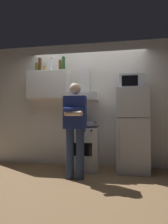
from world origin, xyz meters
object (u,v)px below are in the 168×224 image
(bottle_rum_dark, at_px, (40,65))
(bottle_spice_jar, at_px, (45,70))
(stove_oven, at_px, (84,148))
(bottle_wine_green, at_px, (63,64))
(person_standing, at_px, (75,126))
(bottle_vodka_clear, at_px, (51,65))
(range_hood, at_px, (85,92))
(bottle_beer_brown, at_px, (60,66))
(bottle_olive_oil, at_px, (37,68))
(microwave, at_px, (131,82))
(cooking_pot, at_px, (89,124))
(upper_cabinet, at_px, (49,85))
(refrigerator, at_px, (132,130))

(bottle_rum_dark, bearing_deg, bottle_spice_jar, 34.99)
(stove_oven, height_order, bottle_wine_green, bottle_wine_green)
(bottle_wine_green, bearing_deg, person_standing, -60.21)
(bottle_vodka_clear, bearing_deg, range_hood, 2.16)
(person_standing, distance_m, bottle_beer_brown, 1.57)
(bottle_rum_dark, relative_size, bottle_olive_oil, 1.42)
(stove_oven, xyz_separation_m, person_standing, (-0.05, -0.61, 0.47))
(bottle_beer_brown, bearing_deg, microwave, -5.51)
(cooking_pot, bearing_deg, bottle_beer_brown, 157.43)
(bottle_rum_dark, distance_m, bottle_vodka_clear, 0.27)
(bottle_vodka_clear, bearing_deg, microwave, -2.74)
(upper_cabinet, relative_size, refrigerator, 0.56)
(person_standing, bearing_deg, bottle_olive_oil, 143.82)
(cooking_pot, relative_size, bottle_rum_dark, 0.94)
(microwave, relative_size, bottle_rum_dark, 1.52)
(stove_oven, distance_m, range_hood, 1.17)
(stove_oven, bearing_deg, bottle_beer_brown, 163.43)
(stove_oven, relative_size, person_standing, 0.53)
(stove_oven, bearing_deg, range_hood, 90.00)
(range_hood, height_order, bottle_spice_jar, bottle_spice_jar)
(bottle_wine_green, relative_size, bottle_rum_dark, 1.01)
(person_standing, distance_m, cooking_pot, 0.52)
(bottle_wine_green, height_order, bottle_vodka_clear, bottle_wine_green)
(bottle_vodka_clear, distance_m, bottle_olive_oil, 0.37)
(stove_oven, distance_m, bottle_vodka_clear, 1.91)
(bottle_beer_brown, bearing_deg, bottle_wine_green, -30.53)
(stove_oven, distance_m, cooking_pot, 0.52)
(bottle_olive_oil, bearing_deg, bottle_wine_green, -4.21)
(bottle_beer_brown, distance_m, bottle_olive_oil, 0.54)
(person_standing, distance_m, bottle_vodka_clear, 1.62)
(cooking_pot, relative_size, bottle_olive_oil, 1.33)
(bottle_vodka_clear, height_order, bottle_spice_jar, bottle_vodka_clear)
(range_hood, distance_m, bottle_spice_jar, 1.04)
(refrigerator, height_order, bottle_spice_jar, bottle_spice_jar)
(upper_cabinet, distance_m, refrigerator, 2.00)
(bottle_beer_brown, relative_size, bottle_olive_oil, 1.22)
(stove_oven, xyz_separation_m, bottle_olive_oil, (-1.09, 0.16, 1.72))
(bottle_wine_green, bearing_deg, stove_oven, -13.51)
(person_standing, bearing_deg, upper_cabinet, 135.74)
(bottle_rum_dark, bearing_deg, stove_oven, -5.79)
(stove_oven, bearing_deg, microwave, 1.15)
(refrigerator, xyz_separation_m, person_standing, (-1.00, -0.61, 0.10))
(refrigerator, bearing_deg, range_hood, 172.45)
(refrigerator, relative_size, bottle_vodka_clear, 5.37)
(range_hood, bearing_deg, refrigerator, -7.55)
(cooking_pot, bearing_deg, bottle_olive_oil, 167.27)
(range_hood, distance_m, bottle_wine_green, 0.76)
(bottle_wine_green, xyz_separation_m, bottle_vodka_clear, (-0.27, -0.01, -0.01))
(upper_cabinet, xyz_separation_m, bottle_wine_green, (0.34, -0.01, 0.45))
(refrigerator, distance_m, cooking_pot, 0.84)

